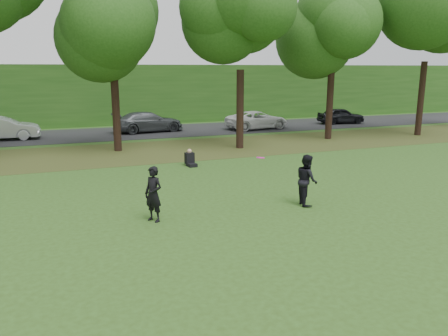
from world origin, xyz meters
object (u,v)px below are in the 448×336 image
frisbee (260,158)px  seated_person (190,159)px  player_left (153,194)px  player_right (307,180)px

frisbee → seated_person: 7.97m
player_left → player_right: size_ratio=0.98×
player_right → seated_person: bearing=27.4°
player_right → frisbee: size_ratio=5.64×
player_right → frisbee: (-1.94, -0.33, 0.99)m
player_left → seated_person: 8.04m
frisbee → seated_person: frisbee is taller
player_left → player_right: player_right is taller
player_right → seated_person: size_ratio=2.16×
frisbee → seated_person: size_ratio=0.38×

